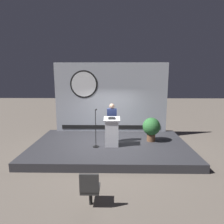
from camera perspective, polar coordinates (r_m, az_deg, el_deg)
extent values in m
plane|color=#6B6056|center=(8.25, -0.57, -11.19)|extent=(40.00, 40.00, 0.00)
cube|color=#333338|center=(8.20, -0.57, -10.22)|extent=(6.40, 4.00, 0.30)
cube|color=#B2B7C1|center=(9.58, -0.29, 4.24)|extent=(5.56, 0.10, 3.42)
cylinder|color=black|center=(9.60, -8.36, 8.15)|extent=(1.35, 0.02, 1.35)
cylinder|color=white|center=(9.59, -8.37, 8.15)|extent=(1.21, 0.02, 1.21)
cube|color=black|center=(9.79, -0.29, -4.50)|extent=(5.00, 0.02, 0.20)
cube|color=silver|center=(7.70, -0.05, -6.22)|extent=(0.52, 0.40, 1.07)
cube|color=silver|center=(7.55, -0.05, -2.11)|extent=(0.64, 0.50, 0.13)
cube|color=black|center=(7.53, -0.05, -1.81)|extent=(0.28, 0.20, 0.06)
cylinder|color=black|center=(8.20, -0.02, -6.21)|extent=(0.26, 0.26, 0.79)
cube|color=navy|center=(8.02, -0.02, -1.30)|extent=(0.40, 0.24, 0.64)
sphere|color=tan|center=(7.95, -0.02, 1.75)|extent=(0.22, 0.22, 0.22)
cylinder|color=black|center=(7.76, -4.79, -10.20)|extent=(0.24, 0.24, 0.02)
cylinder|color=black|center=(7.53, -4.88, -4.93)|extent=(0.03, 0.03, 1.50)
cylinder|color=black|center=(7.54, -4.84, 0.54)|extent=(0.02, 0.32, 0.02)
sphere|color=#262626|center=(7.69, -4.72, 0.74)|extent=(0.07, 0.07, 0.07)
cylinder|color=brown|center=(8.54, 11.51, -7.45)|extent=(0.36, 0.36, 0.30)
sphere|color=#2D6B33|center=(8.40, 11.63, -4.20)|extent=(0.75, 0.75, 0.75)
cylinder|color=black|center=(5.08, -6.36, -23.82)|extent=(0.08, 0.08, 0.37)
cube|color=#333333|center=(4.95, -6.41, -21.66)|extent=(0.44, 0.44, 0.08)
cube|color=#333333|center=(4.65, -6.81, -20.24)|extent=(0.44, 0.06, 0.44)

